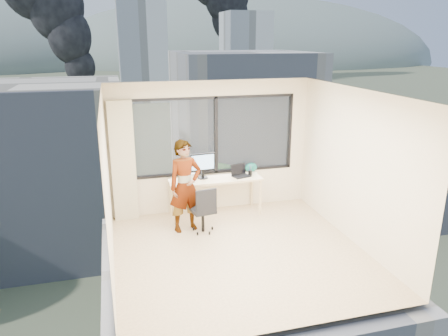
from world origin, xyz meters
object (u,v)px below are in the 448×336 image
object	(u,v)px
monitor	(203,166)
game_console	(189,174)
chair	(203,209)
handbag	(251,167)
desk	(215,196)
laptop	(241,171)
person	(185,186)

from	to	relation	value
monitor	game_console	bearing A→B (deg)	134.44
chair	game_console	size ratio (longest dim) A/B	2.57
chair	handbag	world-z (taller)	handbag
desk	monitor	size ratio (longest dim) A/B	3.55
game_console	laptop	bearing A→B (deg)	-18.88
game_console	handbag	world-z (taller)	handbag
person	game_console	world-z (taller)	person
chair	laptop	xyz separation A→B (m)	(0.93, 0.69, 0.42)
person	laptop	bearing A→B (deg)	8.39
laptop	handbag	size ratio (longest dim) A/B	1.40
chair	person	bearing A→B (deg)	139.49
desk	handbag	bearing A→B (deg)	13.51
chair	person	xyz separation A→B (m)	(-0.28, 0.17, 0.40)
person	game_console	distance (m)	0.85
person	game_console	size ratio (longest dim) A/B	4.89
monitor	laptop	bearing A→B (deg)	-13.53
laptop	desk	bearing A→B (deg)	158.95
monitor	handbag	distance (m)	1.06
desk	laptop	world-z (taller)	laptop
handbag	monitor	bearing A→B (deg)	-173.94
desk	chair	world-z (taller)	chair
chair	game_console	xyz separation A→B (m)	(-0.07, 0.99, 0.35)
monitor	handbag	size ratio (longest dim) A/B	2.02
game_console	laptop	xyz separation A→B (m)	(1.00, -0.30, 0.07)
laptop	game_console	bearing A→B (deg)	147.02
person	monitor	world-z (taller)	person
chair	monitor	bearing A→B (deg)	68.45
desk	person	distance (m)	1.01
game_console	handbag	bearing A→B (deg)	-5.11
person	handbag	size ratio (longest dim) A/B	6.72
chair	laptop	bearing A→B (deg)	27.69
monitor	chair	bearing A→B (deg)	-108.84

